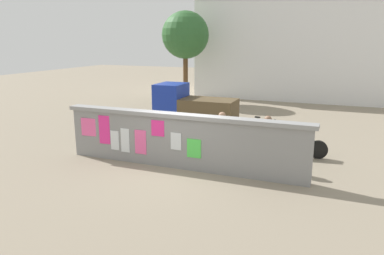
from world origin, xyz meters
name	(u,v)px	position (x,y,z in m)	size (l,w,h in m)	color
ground	(246,117)	(0.00, 8.00, 0.00)	(60.00, 60.00, 0.00)	gray
poster_wall	(180,140)	(-0.01, 0.00, 0.86)	(7.76, 0.42, 1.67)	gray
auto_rickshaw_truck	(191,106)	(-1.83, 5.34, 0.90)	(3.62, 1.54, 1.85)	black
motorcycle	(299,144)	(3.19, 2.40, 0.46)	(1.89, 0.57, 0.87)	black
bicycle_near	(159,133)	(-1.89, 2.23, 0.36)	(1.71, 0.44, 0.95)	black
bicycle_far	(260,132)	(1.62, 3.82, 0.36)	(1.66, 0.58, 0.95)	black
person_walking	(267,137)	(2.40, 0.90, 0.99)	(0.48, 0.48, 1.62)	yellow
person_bystander	(222,132)	(0.98, 0.95, 0.99)	(0.40, 0.40, 1.62)	yellow
tree_roadside	(185,35)	(-4.63, 11.24, 4.02)	(2.83, 2.83, 5.46)	brown
building_background	(299,45)	(1.43, 16.46, 3.43)	(13.05, 6.29, 6.83)	white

